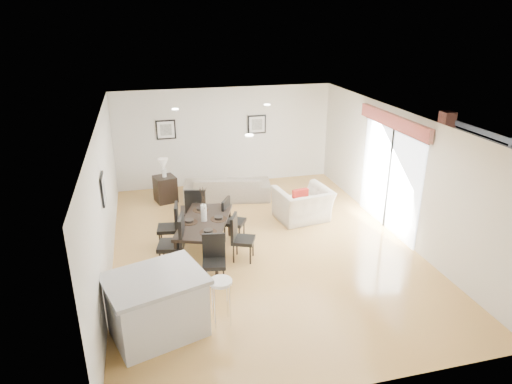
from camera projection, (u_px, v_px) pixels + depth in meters
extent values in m
plane|color=tan|center=(262.00, 247.00, 9.51)|extent=(8.00, 8.00, 0.00)
cube|color=silver|center=(225.00, 137.00, 12.62)|extent=(6.00, 0.04, 2.70)
cube|color=silver|center=(350.00, 303.00, 5.41)|extent=(6.00, 0.04, 2.70)
cube|color=silver|center=(104.00, 201.00, 8.33)|extent=(0.04, 8.00, 2.70)
cube|color=silver|center=(398.00, 174.00, 9.70)|extent=(0.04, 8.00, 2.70)
cube|color=white|center=(263.00, 119.00, 8.52)|extent=(6.00, 8.00, 0.02)
imported|color=gray|center=(227.00, 187.00, 11.87)|extent=(2.33, 1.25, 0.65)
imported|color=beige|center=(303.00, 204.00, 10.62)|extent=(1.32, 1.20, 0.77)
imported|color=#3C5E28|center=(463.00, 186.00, 11.95)|extent=(0.40, 0.40, 0.63)
cube|color=black|center=(204.00, 222.00, 9.02)|extent=(1.40, 1.92, 0.06)
cylinder|color=black|center=(176.00, 257.00, 8.43)|extent=(0.07, 0.07, 0.66)
cylinder|color=black|center=(195.00, 220.00, 9.93)|extent=(0.07, 0.07, 0.66)
cylinder|color=black|center=(216.00, 259.00, 8.37)|extent=(0.07, 0.07, 0.66)
cylinder|color=black|center=(229.00, 222.00, 9.87)|extent=(0.07, 0.07, 0.66)
cube|color=black|center=(171.00, 245.00, 8.54)|extent=(0.58, 0.58, 0.08)
cube|color=black|center=(182.00, 231.00, 8.44)|extent=(0.16, 0.49, 0.58)
cylinder|color=black|center=(164.00, 253.00, 8.81)|extent=(0.04, 0.04, 0.44)
cylinder|color=black|center=(183.00, 253.00, 8.82)|extent=(0.04, 0.04, 0.44)
cylinder|color=black|center=(161.00, 263.00, 8.46)|extent=(0.04, 0.04, 0.44)
cylinder|color=black|center=(181.00, 263.00, 8.47)|extent=(0.04, 0.04, 0.44)
cube|color=black|center=(168.00, 228.00, 9.35)|extent=(0.48, 0.48, 0.07)
cube|color=black|center=(176.00, 216.00, 9.27)|extent=(0.11, 0.43, 0.51)
cylinder|color=black|center=(161.00, 235.00, 9.57)|extent=(0.03, 0.03, 0.39)
cylinder|color=black|center=(178.00, 235.00, 9.60)|extent=(0.03, 0.03, 0.39)
cylinder|color=black|center=(160.00, 243.00, 9.26)|extent=(0.03, 0.03, 0.39)
cylinder|color=black|center=(177.00, 242.00, 9.29)|extent=(0.03, 0.03, 0.39)
cube|color=black|center=(243.00, 240.00, 8.89)|extent=(0.55, 0.55, 0.07)
cube|color=black|center=(234.00, 227.00, 8.81)|extent=(0.21, 0.41, 0.50)
cylinder|color=black|center=(250.00, 255.00, 8.80)|extent=(0.03, 0.03, 0.38)
cylinder|color=black|center=(234.00, 254.00, 8.84)|extent=(0.03, 0.03, 0.38)
cylinder|color=black|center=(253.00, 247.00, 9.10)|extent=(0.03, 0.03, 0.38)
cylinder|color=black|center=(237.00, 246.00, 9.14)|extent=(0.03, 0.03, 0.38)
cube|color=black|center=(234.00, 222.00, 9.67)|extent=(0.57, 0.57, 0.07)
cube|color=black|center=(226.00, 210.00, 9.62)|extent=(0.25, 0.39, 0.50)
cylinder|color=black|center=(239.00, 236.00, 9.57)|extent=(0.03, 0.03, 0.38)
cylinder|color=black|center=(225.00, 234.00, 9.65)|extent=(0.03, 0.03, 0.38)
cylinder|color=black|center=(244.00, 229.00, 9.86)|extent=(0.03, 0.03, 0.38)
cylinder|color=black|center=(230.00, 227.00, 9.94)|extent=(0.03, 0.03, 0.38)
cube|color=black|center=(214.00, 263.00, 8.08)|extent=(0.47, 0.47, 0.07)
cube|color=black|center=(214.00, 246.00, 8.15)|extent=(0.41, 0.12, 0.49)
cylinder|color=black|center=(205.00, 280.00, 8.00)|extent=(0.03, 0.03, 0.37)
cylinder|color=black|center=(206.00, 270.00, 8.30)|extent=(0.03, 0.03, 0.37)
cylinder|color=black|center=(224.00, 279.00, 8.02)|extent=(0.03, 0.03, 0.37)
cylinder|color=black|center=(224.00, 269.00, 8.32)|extent=(0.03, 0.03, 0.37)
cube|color=black|center=(197.00, 210.00, 10.15)|extent=(0.56, 0.56, 0.08)
cube|color=black|center=(195.00, 202.00, 9.86)|extent=(0.45, 0.18, 0.54)
cylinder|color=black|center=(207.00, 217.00, 10.40)|extent=(0.04, 0.04, 0.41)
cylinder|color=black|center=(205.00, 224.00, 10.07)|extent=(0.04, 0.04, 0.41)
cylinder|color=black|center=(191.00, 217.00, 10.41)|extent=(0.04, 0.04, 0.41)
cylinder|color=black|center=(189.00, 224.00, 10.08)|extent=(0.04, 0.04, 0.41)
cylinder|color=white|center=(204.00, 213.00, 8.94)|extent=(0.12, 0.12, 0.34)
cylinder|color=black|center=(219.00, 219.00, 9.07)|extent=(0.33, 0.33, 0.01)
cylinder|color=black|center=(219.00, 218.00, 9.06)|extent=(0.17, 0.17, 0.05)
cylinder|color=black|center=(200.00, 210.00, 9.49)|extent=(0.33, 0.33, 0.01)
cylinder|color=black|center=(200.00, 209.00, 9.48)|extent=(0.17, 0.17, 0.05)
cylinder|color=black|center=(189.00, 222.00, 8.94)|extent=(0.33, 0.33, 0.01)
cylinder|color=black|center=(189.00, 221.00, 8.93)|extent=(0.17, 0.17, 0.05)
cylinder|color=black|center=(208.00, 232.00, 8.52)|extent=(0.33, 0.33, 0.01)
cylinder|color=black|center=(208.00, 231.00, 8.51)|extent=(0.17, 0.17, 0.05)
cube|color=black|center=(201.00, 216.00, 10.48)|extent=(0.98, 0.65, 0.37)
cube|color=black|center=(165.00, 189.00, 11.69)|extent=(0.62, 0.62, 0.67)
cylinder|color=white|center=(164.00, 173.00, 11.53)|extent=(0.11, 0.11, 0.20)
cone|color=silver|center=(163.00, 164.00, 11.44)|extent=(0.25, 0.25, 0.27)
cube|color=maroon|center=(300.00, 197.00, 10.41)|extent=(0.39, 0.19, 0.37)
cube|color=silver|center=(157.00, 307.00, 6.80)|extent=(1.53, 1.32, 0.92)
cube|color=#AEAEB1|center=(154.00, 279.00, 6.62)|extent=(1.66, 1.45, 0.06)
cylinder|color=white|center=(221.00, 282.00, 6.92)|extent=(0.35, 0.35, 0.05)
cylinder|color=silver|center=(227.00, 297.00, 7.19)|extent=(0.02, 0.02, 0.75)
cylinder|color=silver|center=(213.00, 299.00, 7.13)|extent=(0.02, 0.02, 0.75)
cylinder|color=silver|center=(215.00, 308.00, 6.92)|extent=(0.02, 0.02, 0.75)
cylinder|color=silver|center=(230.00, 306.00, 6.97)|extent=(0.02, 0.02, 0.75)
cube|color=black|center=(166.00, 130.00, 12.12)|extent=(0.52, 0.03, 0.52)
cube|color=white|center=(166.00, 130.00, 12.12)|extent=(0.44, 0.04, 0.44)
cube|color=#5A5A55|center=(166.00, 130.00, 12.12)|extent=(0.30, 0.04, 0.30)
cube|color=black|center=(257.00, 124.00, 12.69)|extent=(0.52, 0.03, 0.52)
cube|color=white|center=(257.00, 124.00, 12.69)|extent=(0.44, 0.04, 0.44)
cube|color=#5A5A55|center=(257.00, 124.00, 12.69)|extent=(0.30, 0.04, 0.30)
cube|color=black|center=(103.00, 189.00, 8.04)|extent=(0.03, 0.52, 0.52)
cube|color=white|center=(103.00, 189.00, 8.04)|extent=(0.04, 0.44, 0.44)
cube|color=#5A5A55|center=(103.00, 189.00, 8.04)|extent=(0.04, 0.30, 0.30)
cube|color=white|center=(389.00, 179.00, 10.05)|extent=(0.02, 2.40, 2.25)
cube|color=black|center=(388.00, 179.00, 10.05)|extent=(0.03, 0.05, 2.25)
cube|color=black|center=(394.00, 129.00, 9.62)|extent=(0.03, 2.50, 0.05)
cube|color=maroon|center=(393.00, 121.00, 9.56)|extent=(0.10, 2.70, 0.28)
plane|color=gray|center=(460.00, 216.00, 10.93)|extent=(6.00, 6.00, 0.00)
cube|color=#2A2A2C|center=(510.00, 177.00, 10.87)|extent=(0.08, 5.50, 1.80)
cube|color=brown|center=(443.00, 147.00, 12.96)|extent=(0.35, 0.35, 2.00)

